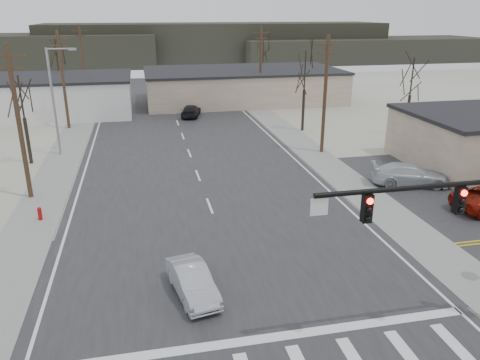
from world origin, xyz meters
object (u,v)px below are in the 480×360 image
(fire_hydrant, at_px, (40,214))
(car_far_a, at_px, (191,111))
(car_far_b, at_px, (166,80))
(car_parked_silver, at_px, (410,175))
(sedan_crossing, at_px, (192,281))

(fire_hydrant, relative_size, car_far_a, 0.19)
(fire_hydrant, xyz_separation_m, car_far_a, (12.05, 26.98, 0.27))
(car_far_b, distance_m, car_parked_silver, 55.39)
(fire_hydrant, bearing_deg, car_far_a, 65.94)
(car_far_b, bearing_deg, car_far_a, -108.08)
(car_far_a, bearing_deg, sedan_crossing, 97.78)
(fire_hydrant, xyz_separation_m, sedan_crossing, (7.99, -9.67, 0.26))
(car_far_a, xyz_separation_m, car_parked_silver, (12.68, -26.15, 0.08))
(sedan_crossing, bearing_deg, car_far_a, 72.42)
(fire_hydrant, height_order, sedan_crossing, sedan_crossing)
(car_far_a, distance_m, car_far_b, 27.49)
(car_parked_silver, bearing_deg, car_far_b, 32.34)
(fire_hydrant, height_order, car_far_a, car_far_a)
(fire_hydrant, bearing_deg, car_far_b, 78.74)
(fire_hydrant, height_order, car_parked_silver, car_parked_silver)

